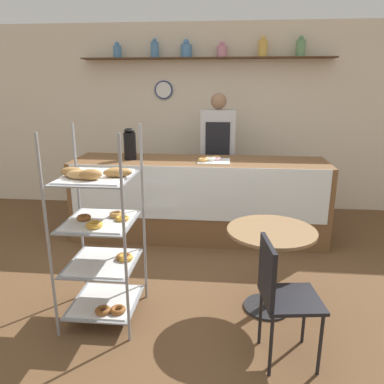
# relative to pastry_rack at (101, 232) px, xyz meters

# --- Properties ---
(ground_plane) EXTENTS (14.00, 14.00, 0.00)m
(ground_plane) POSITION_rel_pastry_rack_xyz_m (0.62, 0.44, -0.75)
(ground_plane) COLOR brown
(back_wall) EXTENTS (10.00, 0.30, 2.70)m
(back_wall) POSITION_rel_pastry_rack_xyz_m (0.62, 3.07, 0.62)
(back_wall) COLOR beige
(back_wall) RESTS_ON ground_plane
(display_counter) EXTENTS (3.05, 0.77, 0.97)m
(display_counter) POSITION_rel_pastry_rack_xyz_m (0.62, 1.78, -0.26)
(display_counter) COLOR brown
(display_counter) RESTS_ON ground_plane
(pastry_rack) EXTENTS (0.58, 0.61, 1.55)m
(pastry_rack) POSITION_rel_pastry_rack_xyz_m (0.00, 0.00, 0.00)
(pastry_rack) COLOR gray
(pastry_rack) RESTS_ON ground_plane
(person_worker) EXTENTS (0.45, 0.23, 1.74)m
(person_worker) POSITION_rel_pastry_rack_xyz_m (0.82, 2.40, 0.21)
(person_worker) COLOR #282833
(person_worker) RESTS_ON ground_plane
(cafe_table) EXTENTS (0.72, 0.72, 0.72)m
(cafe_table) POSITION_rel_pastry_rack_xyz_m (1.33, 0.25, -0.20)
(cafe_table) COLOR #262628
(cafe_table) RESTS_ON ground_plane
(cafe_chair) EXTENTS (0.43, 0.43, 0.88)m
(cafe_chair) POSITION_rel_pastry_rack_xyz_m (1.33, -0.37, -0.20)
(cafe_chair) COLOR black
(cafe_chair) RESTS_ON ground_plane
(coffee_carafe) EXTENTS (0.15, 0.15, 0.38)m
(coffee_carafe) POSITION_rel_pastry_rack_xyz_m (-0.22, 1.76, 0.41)
(coffee_carafe) COLOR black
(coffee_carafe) RESTS_ON display_counter
(donut_tray_counter) EXTENTS (0.37, 0.35, 0.05)m
(donut_tray_counter) POSITION_rel_pastry_rack_xyz_m (0.77, 1.74, 0.25)
(donut_tray_counter) COLOR white
(donut_tray_counter) RESTS_ON display_counter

